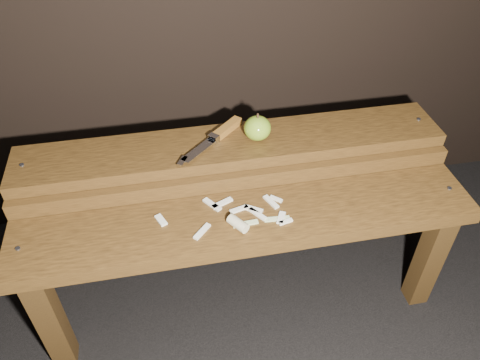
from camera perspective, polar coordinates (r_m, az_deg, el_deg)
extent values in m
plane|color=black|center=(1.55, 0.44, -14.08)|extent=(60.00, 60.00, 0.00)
cube|color=#33200C|center=(1.38, -22.13, -15.46)|extent=(0.06, 0.06, 0.38)
cube|color=#33200C|center=(1.51, 22.06, -8.81)|extent=(0.06, 0.06, 0.38)
cube|color=#432A10|center=(1.21, 1.00, -5.16)|extent=(1.20, 0.20, 0.04)
cylinder|color=slate|center=(1.24, -25.46, -7.56)|extent=(0.01, 0.01, 0.00)
cylinder|color=slate|center=(1.39, 24.18, -0.93)|extent=(0.01, 0.01, 0.00)
cube|color=#33200C|center=(1.54, -21.36, -5.34)|extent=(0.06, 0.06, 0.46)
cube|color=#33200C|center=(1.66, 17.68, -0.25)|extent=(0.06, 0.06, 0.46)
cube|color=#432A10|center=(1.26, -0.04, -0.19)|extent=(1.20, 0.02, 0.05)
cube|color=#432A10|center=(1.32, -0.91, 4.08)|extent=(1.20, 0.18, 0.04)
cylinder|color=slate|center=(1.35, -25.06, 1.67)|extent=(0.01, 0.01, 0.00)
cylinder|color=slate|center=(1.49, 20.95, 6.93)|extent=(0.01, 0.01, 0.00)
ellipsoid|color=olive|center=(1.30, 2.14, 6.34)|extent=(0.08, 0.08, 0.07)
cylinder|color=#382314|center=(1.28, 2.18, 7.82)|extent=(0.01, 0.01, 0.01)
cube|color=brown|center=(1.34, -1.55, 6.34)|extent=(0.09, 0.09, 0.02)
cube|color=silver|center=(1.30, -3.21, 5.06)|extent=(0.03, 0.03, 0.02)
cube|color=silver|center=(1.26, -5.11, 3.58)|extent=(0.10, 0.10, 0.00)
cube|color=silver|center=(1.23, -7.03, 2.34)|extent=(0.03, 0.04, 0.00)
cube|color=beige|center=(1.20, 2.16, -4.17)|extent=(0.04, 0.05, 0.01)
cube|color=beige|center=(1.20, -9.62, -4.84)|extent=(0.03, 0.04, 0.01)
cube|color=beige|center=(1.23, -2.19, -2.83)|extent=(0.06, 0.04, 0.01)
cube|color=beige|center=(1.18, 5.58, -5.08)|extent=(0.04, 0.02, 0.01)
cube|color=beige|center=(1.22, -3.43, -3.00)|extent=(0.05, 0.06, 0.01)
cube|color=beige|center=(1.23, 3.80, -2.67)|extent=(0.03, 0.06, 0.01)
cube|color=beige|center=(1.24, 4.42, -2.31)|extent=(0.03, 0.03, 0.01)
cube|color=beige|center=(1.19, 5.04, -4.60)|extent=(0.03, 0.04, 0.01)
cube|color=beige|center=(1.21, -0.13, -3.59)|extent=(0.05, 0.02, 0.01)
cube|color=beige|center=(1.16, -4.65, -6.27)|extent=(0.05, 0.05, 0.01)
cube|color=beige|center=(1.21, 1.65, -3.59)|extent=(0.05, 0.04, 0.01)
cylinder|color=#C9BB8C|center=(1.16, -0.25, -5.34)|extent=(0.05, 0.06, 0.03)
cube|color=#BCC988|center=(1.19, 4.53, -4.74)|extent=(0.07, 0.02, 0.00)
cube|color=#BCC988|center=(1.18, 0.68, -5.34)|extent=(0.07, 0.02, 0.00)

